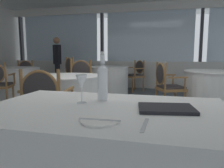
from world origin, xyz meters
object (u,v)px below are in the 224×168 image
object	(u,v)px
water_bottle	(103,81)
dining_chair_2_1	(45,103)
dining_chair_2_0	(80,80)
menu_book	(166,108)
dining_chair_0_1	(166,83)
side_plate	(99,121)
dining_chair_1_1	(25,73)
diner_person_1	(57,60)
wine_glass	(82,83)
dining_chair_3_0	(136,73)
dining_chair_3_1	(74,74)

from	to	relation	value
water_bottle	dining_chair_2_1	world-z (taller)	water_bottle
water_bottle	dining_chair_2_1	xyz separation A→B (m)	(-0.87, 0.66, -0.35)
dining_chair_2_0	dining_chair_2_1	xyz separation A→B (m)	(0.36, -1.88, -0.03)
menu_book	dining_chair_0_1	distance (m)	2.93
side_plate	dining_chair_1_1	xyz separation A→B (m)	(-3.74, 4.58, -0.23)
dining_chair_0_1	diner_person_1	world-z (taller)	diner_person_1
wine_glass	dining_chair_3_0	world-z (taller)	wine_glass
menu_book	diner_person_1	distance (m)	5.83
diner_person_1	dining_chair_2_0	bearing A→B (deg)	-89.05
dining_chair_2_0	dining_chair_2_1	distance (m)	1.92
dining_chair_3_1	dining_chair_0_1	bearing A→B (deg)	-65.23
water_bottle	dining_chair_3_1	world-z (taller)	water_bottle
water_bottle	dining_chair_0_1	world-z (taller)	water_bottle
menu_book	side_plate	bearing A→B (deg)	-144.14
side_plate	dining_chair_0_1	world-z (taller)	dining_chair_0_1
dining_chair_3_1	diner_person_1	world-z (taller)	diner_person_1
dining_chair_1_1	side_plate	bearing A→B (deg)	17.10
water_bottle	dining_chair_2_0	world-z (taller)	water_bottle
menu_book	dining_chair_0_1	size ratio (longest dim) A/B	0.34
side_plate	dining_chair_3_0	bearing A→B (deg)	95.97
water_bottle	wine_glass	bearing A→B (deg)	-132.23
water_bottle	menu_book	size ratio (longest dim) A/B	1.09
wine_glass	dining_chair_3_0	size ratio (longest dim) A/B	0.21
side_plate	dining_chair_2_0	bearing A→B (deg)	114.18
side_plate	dining_chair_0_1	distance (m)	3.25
dining_chair_1_1	dining_chair_3_0	world-z (taller)	dining_chair_3_0
water_bottle	dining_chair_0_1	bearing A→B (deg)	80.92
dining_chair_1_1	dining_chair_2_1	distance (m)	4.39
wine_glass	diner_person_1	xyz separation A→B (m)	(-2.73, 4.76, 0.01)
wine_glass	dining_chair_3_1	size ratio (longest dim) A/B	0.19
water_bottle	dining_chair_0_1	distance (m)	2.80
diner_person_1	dining_chair_3_1	bearing A→B (deg)	-84.25
dining_chair_0_1	diner_person_1	xyz separation A→B (m)	(-3.28, 1.89, 0.36)
menu_book	water_bottle	bearing A→B (deg)	149.18
menu_book	dining_chair_2_0	world-z (taller)	dining_chair_2_0
wine_glass	diner_person_1	distance (m)	5.49
dining_chair_1_1	dining_chair_3_1	distance (m)	1.97
dining_chair_2_0	diner_person_1	distance (m)	2.66
dining_chair_0_1	dining_chair_1_1	bearing A→B (deg)	137.98
dining_chair_1_1	dining_chair_3_1	xyz separation A→B (m)	(1.86, -0.64, 0.06)
dining_chair_1_1	dining_chair_2_1	size ratio (longest dim) A/B	0.98
wine_glass	dining_chair_3_1	bearing A→B (deg)	114.79
dining_chair_2_0	diner_person_1	bearing A→B (deg)	-153.31
menu_book	dining_chair_3_1	distance (m)	4.25
wine_glass	dining_chair_1_1	bearing A→B (deg)	129.75
dining_chair_2_1	dining_chair_2_0	bearing A→B (deg)	-0.00
water_bottle	dining_chair_3_1	size ratio (longest dim) A/B	0.34
dining_chair_0_1	dining_chair_3_1	distance (m)	2.31
dining_chair_0_1	dining_chair_2_0	distance (m)	1.68
water_bottle	side_plate	bearing A→B (deg)	-75.27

